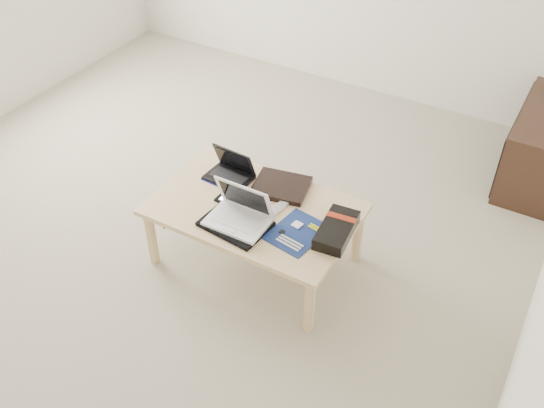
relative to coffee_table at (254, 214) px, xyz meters
The scene contains 14 objects.
ground 0.66m from the coffee_table, 161.12° to the left, with size 4.00×4.00×0.00m, color #ACA38C.
coffee_table is the anchor object (origin of this frame).
media_cabinet 2.05m from the coffee_table, 52.80° to the left, with size 0.41×0.90×0.50m.
book 0.23m from the coffee_table, 77.28° to the left, with size 0.34×0.30×0.03m.
netbook 0.31m from the coffee_table, 147.80° to the left, with size 0.27×0.20×0.18m.
tablet 0.12m from the coffee_table, behind, with size 0.23×0.18×0.01m.
remote 0.14m from the coffee_table, 15.27° to the left, with size 0.08×0.22×0.02m.
neoprene_sleeve 0.18m from the coffee_table, 92.57° to the right, with size 0.34×0.25×0.02m, color black.
white_laptop 0.18m from the coffee_table, 89.21° to the right, with size 0.32×0.23×0.22m.
motherboard 0.31m from the coffee_table, 12.58° to the right, with size 0.28×0.33×0.01m.
gpu_box 0.49m from the coffee_table, ahead, with size 0.19×0.32×0.07m.
cable_coil 0.09m from the coffee_table, behind, with size 0.10×0.10×0.01m, color black.
floor_cable_coil 0.84m from the coffee_table, behind, with size 0.17×0.17×0.01m, color black.
floor_cable_trail 0.73m from the coffee_table, 169.16° to the left, with size 0.01×0.01×0.35m, color black.
Camera 1 is at (1.86, -2.30, 2.52)m, focal length 40.00 mm.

